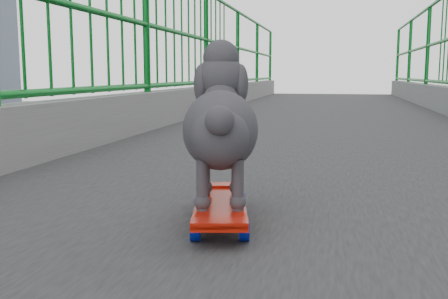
% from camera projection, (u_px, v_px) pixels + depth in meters
% --- Properties ---
extents(skateboard, '(0.25, 0.53, 0.07)m').
position_uv_depth(skateboard, '(220.00, 207.00, 1.58)').
color(skateboard, red).
rests_on(skateboard, footbridge).
extents(poodle, '(0.29, 0.53, 0.45)m').
position_uv_depth(poodle, '(221.00, 122.00, 1.57)').
color(poodle, '#2B282D').
rests_on(poodle, skateboard).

